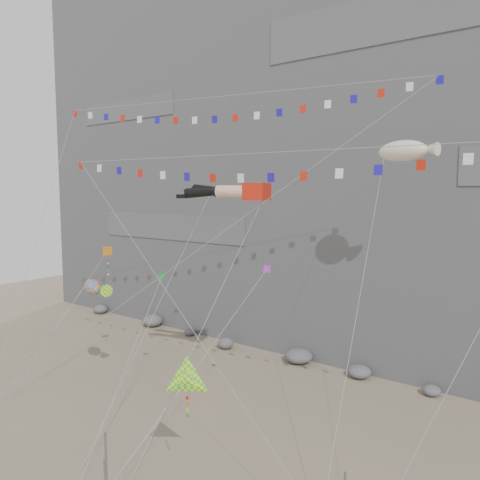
# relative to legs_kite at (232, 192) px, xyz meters

# --- Properties ---
(ground) EXTENTS (120.00, 120.00, 0.00)m
(ground) POSITION_rel_legs_kite_xyz_m (-0.98, -5.50, -16.05)
(ground) COLOR gray
(ground) RESTS_ON ground
(cliff) EXTENTS (80.00, 28.00, 50.00)m
(cliff) POSITION_rel_legs_kite_xyz_m (-0.98, 26.50, 8.95)
(cliff) COLOR slate
(cliff) RESTS_ON ground
(talus_boulders) EXTENTS (60.00, 3.00, 1.20)m
(talus_boulders) POSITION_rel_legs_kite_xyz_m (-0.98, 11.50, -15.45)
(talus_boulders) COLOR slate
(talus_boulders) RESTS_ON ground
(anchor_pole_center) EXTENTS (0.12, 0.12, 4.35)m
(anchor_pole_center) POSITION_rel_legs_kite_xyz_m (1.82, -12.55, -13.88)
(anchor_pole_center) COLOR slate
(anchor_pole_center) RESTS_ON ground
(legs_kite) EXTENTS (6.81, 14.42, 20.76)m
(legs_kite) POSITION_rel_legs_kite_xyz_m (0.00, 0.00, 0.00)
(legs_kite) COLOR red
(legs_kite) RESTS_ON ground
(flag_banner_upper) EXTENTS (29.37, 15.50, 29.54)m
(flag_banner_upper) POSITION_rel_legs_kite_xyz_m (-2.51, 2.30, 7.17)
(flag_banner_upper) COLOR red
(flag_banner_upper) RESTS_ON ground
(flag_banner_lower) EXTENTS (31.66, 7.33, 21.39)m
(flag_banner_lower) POSITION_rel_legs_kite_xyz_m (3.77, -2.57, 2.30)
(flag_banner_lower) COLOR red
(flag_banner_lower) RESTS_ON ground
(harlequin_kite) EXTENTS (4.47, 7.80, 13.61)m
(harlequin_kite) POSITION_rel_legs_kite_xyz_m (-11.52, -1.98, -4.93)
(harlequin_kite) COLOR red
(harlequin_kite) RESTS_ON ground
(fish_windsock) EXTENTS (6.51, 6.97, 11.13)m
(fish_windsock) POSITION_rel_legs_kite_xyz_m (-10.84, -3.94, -7.47)
(fish_windsock) COLOR orange
(fish_windsock) RESTS_ON ground
(delta_kite) EXTENTS (4.22, 5.58, 9.01)m
(delta_kite) POSITION_rel_legs_kite_xyz_m (4.78, -9.89, -9.21)
(delta_kite) COLOR #FFED0D
(delta_kite) RESTS_ON ground
(blimp_windsock) EXTENTS (4.60, 15.38, 23.59)m
(blimp_windsock) POSITION_rel_legs_kite_xyz_m (9.49, 6.97, 2.79)
(blimp_windsock) COLOR beige
(blimp_windsock) RESTS_ON ground
(small_kite_a) EXTENTS (2.57, 14.65, 21.33)m
(small_kite_a) POSITION_rel_legs_kite_xyz_m (-4.47, 2.59, -0.58)
(small_kite_a) COLOR orange
(small_kite_a) RESTS_ON ground
(small_kite_b) EXTENTS (4.79, 9.19, 14.71)m
(small_kite_b) POSITION_rel_legs_kite_xyz_m (3.79, -1.64, -5.16)
(small_kite_b) COLOR purple
(small_kite_b) RESTS_ON ground
(small_kite_c) EXTENTS (5.30, 11.80, 15.59)m
(small_kite_c) POSITION_rel_legs_kite_xyz_m (-4.72, -2.45, -6.37)
(small_kite_c) COLOR #16932C
(small_kite_c) RESTS_ON ground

